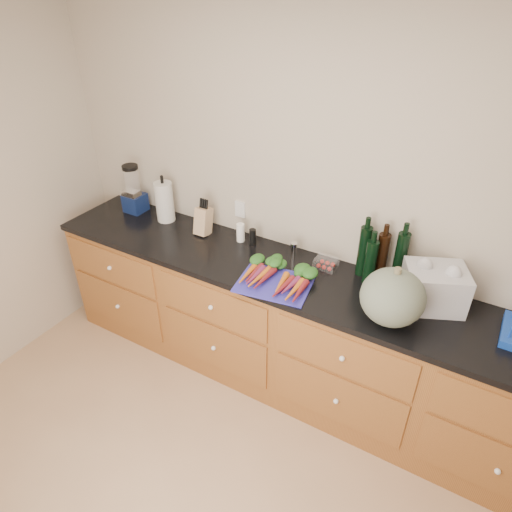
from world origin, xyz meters
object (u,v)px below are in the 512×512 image
Objects in this scene: paper_towel at (165,202)px; knife_block at (203,221)px; blender_appliance at (133,191)px; tomato_box at (326,263)px; cutting_board at (274,284)px; squash at (393,297)px; carrots at (278,275)px.

paper_towel reaches higher than knife_block.
blender_appliance reaches higher than tomato_box.
cutting_board is 1.27× the size of squash.
blender_appliance reaches higher than squash.
carrots is (0.00, 0.05, 0.03)m from cutting_board.
cutting_board is 0.39m from tomato_box.
knife_block is (-0.74, 0.30, 0.09)m from cutting_board.
carrots is 0.71m from squash.
blender_appliance is at bearing -179.62° from paper_towel.
cutting_board is 0.81m from knife_block.
blender_appliance is (-2.11, 0.29, 0.01)m from squash.
carrots is 0.79m from knife_block.
tomato_box is (1.31, 0.01, -0.12)m from paper_towel.
tomato_box is at bearing 54.77° from carrots.
knife_block is at bearing -3.13° from paper_towel.
squash is 1.77× the size of knife_block.
carrots reaches higher than cutting_board.
paper_towel is at bearing 163.89° from cutting_board.
blender_appliance reaches higher than carrots.
blender_appliance is at bearing 169.27° from carrots.
squash reaches higher than knife_block.
paper_towel is at bearing 0.38° from blender_appliance.
squash is (0.70, -0.02, 0.12)m from carrots.
tomato_box is (-0.50, 0.30, -0.12)m from squash.
squash is at bearing -9.19° from paper_towel.
squash is 0.60m from tomato_box.
squash is 2.13m from blender_appliance.
paper_towel reaches higher than cutting_board.
paper_towel is 0.37m from knife_block.
squash is at bearing -31.21° from tomato_box.
knife_block is at bearing -178.17° from tomato_box.
squash reaches higher than paper_towel.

